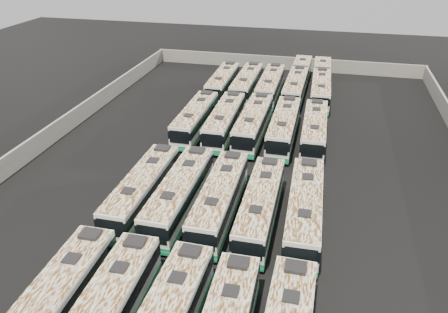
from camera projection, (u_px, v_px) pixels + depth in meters
ground at (244, 172)px, 43.65m from camera, size 140.00×140.00×0.00m
perimeter_wall at (244, 162)px, 43.14m from camera, size 45.20×73.20×2.20m
bus_front_far_left at (52, 308)px, 25.79m from camera, size 2.82×12.35×3.47m
bus_midfront_far_left at (143, 189)px, 37.47m from camera, size 2.57×12.04×3.39m
bus_midfront_left at (180, 194)px, 36.81m from camera, size 2.67×12.33×3.47m
bus_midfront_center at (220, 199)px, 36.14m from camera, size 2.68×12.13×3.41m
bus_midfront_right at (260, 206)px, 35.24m from camera, size 2.59×11.95×3.36m
bus_midfront_far_right at (305, 210)px, 34.73m from camera, size 2.89×12.34×3.46m
bus_midback_far_left at (195, 119)px, 51.34m from camera, size 2.53×11.89×3.35m
bus_midback_left at (225, 121)px, 50.64m from camera, size 2.78×12.24×3.44m
bus_midback_center at (253, 123)px, 50.01m from camera, size 2.78×12.44×3.50m
bus_midback_right at (284, 127)px, 49.12m from camera, size 2.61×12.29×3.46m
bus_midback_far_right at (314, 130)px, 48.54m from camera, size 2.68×11.94×3.36m
bus_back_far_left at (223, 83)px, 63.11m from camera, size 2.66×11.99×3.37m
bus_back_left at (247, 84)px, 62.42m from camera, size 2.67×12.32×3.47m
bus_back_center at (270, 86)px, 61.77m from camera, size 2.64×12.34×3.48m
bus_back_right at (298, 81)px, 63.84m from camera, size 2.85×18.65×3.38m
bus_back_far_right at (321, 83)px, 63.07m from camera, size 2.94×18.62×3.37m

